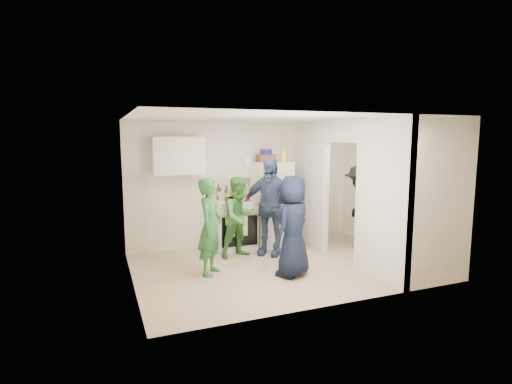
{
  "coord_description": "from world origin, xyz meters",
  "views": [
    {
      "loc": [
        -2.82,
        -5.96,
        2.19
      ],
      "look_at": [
        -0.28,
        0.4,
        1.25
      ],
      "focal_mm": 28.0,
      "sensor_mm": 36.0,
      "label": 1
    }
  ],
  "objects_px": {
    "yellow_cup_stack_top": "(284,156)",
    "person_green_center": "(240,217)",
    "person_nook": "(360,207)",
    "fridge": "(271,204)",
    "person_green_left": "(210,227)",
    "person_denim": "(269,207)",
    "stove": "(234,224)",
    "blue_bowl": "(266,152)",
    "person_navy": "(293,226)",
    "wicker_basket": "(266,158)"
  },
  "relations": [
    {
      "from": "yellow_cup_stack_top",
      "to": "person_green_center",
      "type": "bearing_deg",
      "value": -158.91
    },
    {
      "from": "yellow_cup_stack_top",
      "to": "person_nook",
      "type": "bearing_deg",
      "value": -31.84
    },
    {
      "from": "fridge",
      "to": "person_green_left",
      "type": "distance_m",
      "value": 2.05
    },
    {
      "from": "person_green_left",
      "to": "person_denim",
      "type": "xyz_separation_m",
      "value": [
        1.31,
        0.65,
        0.13
      ]
    },
    {
      "from": "fridge",
      "to": "person_denim",
      "type": "bearing_deg",
      "value": -116.84
    },
    {
      "from": "stove",
      "to": "person_nook",
      "type": "bearing_deg",
      "value": -22.02
    },
    {
      "from": "blue_bowl",
      "to": "person_navy",
      "type": "height_order",
      "value": "blue_bowl"
    },
    {
      "from": "yellow_cup_stack_top",
      "to": "person_navy",
      "type": "relative_size",
      "value": 0.16
    },
    {
      "from": "fridge",
      "to": "person_green_left",
      "type": "height_order",
      "value": "fridge"
    },
    {
      "from": "stove",
      "to": "person_nook",
      "type": "xyz_separation_m",
      "value": [
        2.29,
        -0.93,
        0.35
      ]
    },
    {
      "from": "stove",
      "to": "person_denim",
      "type": "relative_size",
      "value": 0.54
    },
    {
      "from": "stove",
      "to": "yellow_cup_stack_top",
      "type": "distance_m",
      "value": 1.68
    },
    {
      "from": "person_denim",
      "to": "yellow_cup_stack_top",
      "type": "bearing_deg",
      "value": 87.63
    },
    {
      "from": "yellow_cup_stack_top",
      "to": "wicker_basket",
      "type": "bearing_deg",
      "value": 154.89
    },
    {
      "from": "person_navy",
      "to": "blue_bowl",
      "type": "bearing_deg",
      "value": -133.71
    },
    {
      "from": "person_denim",
      "to": "wicker_basket",
      "type": "bearing_deg",
      "value": 116.39
    },
    {
      "from": "person_green_center",
      "to": "stove",
      "type": "bearing_deg",
      "value": 68.66
    },
    {
      "from": "stove",
      "to": "fridge",
      "type": "bearing_deg",
      "value": -2.18
    },
    {
      "from": "blue_bowl",
      "to": "person_green_center",
      "type": "relative_size",
      "value": 0.16
    },
    {
      "from": "person_navy",
      "to": "person_nook",
      "type": "xyz_separation_m",
      "value": [
        1.93,
        0.91,
        0.03
      ]
    },
    {
      "from": "fridge",
      "to": "person_green_left",
      "type": "relative_size",
      "value": 1.09
    },
    {
      "from": "person_green_left",
      "to": "yellow_cup_stack_top",
      "type": "bearing_deg",
      "value": -23.3
    },
    {
      "from": "fridge",
      "to": "wicker_basket",
      "type": "bearing_deg",
      "value": 153.43
    },
    {
      "from": "stove",
      "to": "person_navy",
      "type": "bearing_deg",
      "value": -78.98
    },
    {
      "from": "yellow_cup_stack_top",
      "to": "person_green_left",
      "type": "height_order",
      "value": "yellow_cup_stack_top"
    },
    {
      "from": "stove",
      "to": "person_navy",
      "type": "xyz_separation_m",
      "value": [
        0.36,
        -1.84,
        0.31
      ]
    },
    {
      "from": "wicker_basket",
      "to": "blue_bowl",
      "type": "relative_size",
      "value": 1.46
    },
    {
      "from": "stove",
      "to": "person_navy",
      "type": "distance_m",
      "value": 1.9
    },
    {
      "from": "person_navy",
      "to": "person_nook",
      "type": "relative_size",
      "value": 0.96
    },
    {
      "from": "yellow_cup_stack_top",
      "to": "person_denim",
      "type": "height_order",
      "value": "yellow_cup_stack_top"
    },
    {
      "from": "person_green_left",
      "to": "person_denim",
      "type": "distance_m",
      "value": 1.47
    },
    {
      "from": "wicker_basket",
      "to": "blue_bowl",
      "type": "bearing_deg",
      "value": 0.0
    },
    {
      "from": "stove",
      "to": "fridge",
      "type": "distance_m",
      "value": 0.87
    },
    {
      "from": "wicker_basket",
      "to": "person_green_center",
      "type": "relative_size",
      "value": 0.24
    },
    {
      "from": "stove",
      "to": "person_green_left",
      "type": "bearing_deg",
      "value": -122.89
    },
    {
      "from": "person_green_left",
      "to": "person_nook",
      "type": "relative_size",
      "value": 0.93
    },
    {
      "from": "blue_bowl",
      "to": "person_nook",
      "type": "relative_size",
      "value": 0.14
    },
    {
      "from": "fridge",
      "to": "person_denim",
      "type": "relative_size",
      "value": 0.93
    },
    {
      "from": "wicker_basket",
      "to": "yellow_cup_stack_top",
      "type": "relative_size",
      "value": 1.4
    },
    {
      "from": "blue_bowl",
      "to": "person_green_left",
      "type": "distance_m",
      "value": 2.29
    },
    {
      "from": "blue_bowl",
      "to": "person_denim",
      "type": "xyz_separation_m",
      "value": [
        -0.21,
        -0.65,
        -0.99
      ]
    },
    {
      "from": "stove",
      "to": "person_denim",
      "type": "bearing_deg",
      "value": -52.69
    },
    {
      "from": "yellow_cup_stack_top",
      "to": "person_green_center",
      "type": "xyz_separation_m",
      "value": [
        -1.08,
        -0.42,
        -1.09
      ]
    },
    {
      "from": "stove",
      "to": "person_green_left",
      "type": "relative_size",
      "value": 0.63
    },
    {
      "from": "fridge",
      "to": "person_green_left",
      "type": "xyz_separation_m",
      "value": [
        -1.62,
        -1.25,
        -0.07
      ]
    },
    {
      "from": "yellow_cup_stack_top",
      "to": "person_navy",
      "type": "height_order",
      "value": "yellow_cup_stack_top"
    },
    {
      "from": "yellow_cup_stack_top",
      "to": "person_nook",
      "type": "distance_m",
      "value": 1.8
    },
    {
      "from": "person_green_left",
      "to": "fridge",
      "type": "bearing_deg",
      "value": -17.65
    },
    {
      "from": "wicker_basket",
      "to": "fridge",
      "type": "bearing_deg",
      "value": -26.57
    },
    {
      "from": "yellow_cup_stack_top",
      "to": "person_navy",
      "type": "xyz_separation_m",
      "value": [
        -0.65,
        -1.71,
        -1.02
      ]
    }
  ]
}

